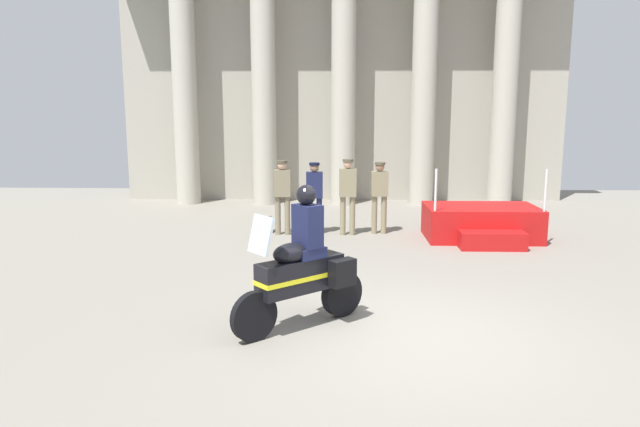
% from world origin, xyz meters
% --- Properties ---
extents(ground_plane, '(28.00, 28.00, 0.00)m').
position_xyz_m(ground_plane, '(0.00, 0.00, 0.00)').
color(ground_plane, gray).
extents(colonnade_backdrop, '(13.86, 1.57, 7.46)m').
position_xyz_m(colonnade_backdrop, '(-0.81, 11.16, 4.05)').
color(colonnade_backdrop, '#A49F91').
rests_on(colonnade_backdrop, ground_plane).
extents(reviewing_stand, '(2.45, 2.01, 1.64)m').
position_xyz_m(reviewing_stand, '(2.25, 5.71, 0.35)').
color(reviewing_stand, '#B71414').
rests_on(reviewing_stand, ground_plane).
extents(officer_in_row_0, '(0.39, 0.24, 1.72)m').
position_xyz_m(officer_in_row_0, '(-2.23, 6.09, 1.02)').
color(officer_in_row_0, '#7A7056').
rests_on(officer_in_row_0, ground_plane).
extents(officer_in_row_1, '(0.39, 0.24, 1.66)m').
position_xyz_m(officer_in_row_1, '(-1.49, 6.18, 0.98)').
color(officer_in_row_1, '#191E42').
rests_on(officer_in_row_1, ground_plane).
extents(officer_in_row_2, '(0.39, 0.24, 1.75)m').
position_xyz_m(officer_in_row_2, '(-0.73, 6.09, 1.04)').
color(officer_in_row_2, '#847A5B').
rests_on(officer_in_row_2, ground_plane).
extents(officer_in_row_3, '(0.39, 0.24, 1.67)m').
position_xyz_m(officer_in_row_3, '(0.01, 6.26, 0.99)').
color(officer_in_row_3, '#847A5B').
rests_on(officer_in_row_3, ground_plane).
extents(motorcycle_with_rider, '(1.66, 1.46, 1.90)m').
position_xyz_m(motorcycle_with_rider, '(-1.38, 0.30, 0.79)').
color(motorcycle_with_rider, black).
rests_on(motorcycle_with_rider, ground_plane).
extents(briefcase_on_ground, '(0.10, 0.32, 0.36)m').
position_xyz_m(briefcase_on_ground, '(-2.58, 6.33, 0.18)').
color(briefcase_on_ground, brown).
rests_on(briefcase_on_ground, ground_plane).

